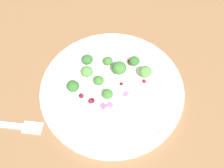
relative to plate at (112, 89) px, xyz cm
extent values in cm
cube|color=brown|center=(-0.97, -2.37, -1.86)|extent=(180.00, 180.00, 2.00)
cylinder|color=white|center=(0.00, 0.00, -0.26)|extent=(28.26, 28.26, 1.20)
torus|color=white|center=(0.00, 0.00, 0.34)|extent=(26.99, 26.99, 1.00)
cylinder|color=white|center=(0.00, 0.00, 0.44)|extent=(16.39, 16.39, 0.20)
cylinder|color=#9EC684|center=(3.54, 5.96, 1.43)|extent=(0.92, 0.92, 0.92)
ellipsoid|color=#4C843D|center=(3.54, 5.96, 2.54)|extent=(2.45, 2.45, 1.84)
cylinder|color=#ADD18E|center=(-4.10, 3.80, 0.86)|extent=(0.73, 0.73, 0.73)
ellipsoid|color=#386B2D|center=(-4.10, 3.80, 1.73)|extent=(1.94, 1.94, 1.46)
cylinder|color=#ADD18E|center=(-5.49, -0.99, 1.12)|extent=(0.87, 0.87, 0.87)
ellipsoid|color=#4C843D|center=(-5.49, -0.99, 2.16)|extent=(2.32, 2.32, 1.74)
cylinder|color=#9EC684|center=(-0.89, 3.49, 1.21)|extent=(1.06, 1.06, 1.06)
ellipsoid|color=#386B2D|center=(-0.89, 3.49, 2.49)|extent=(2.84, 2.84, 2.13)
cylinder|color=#ADD18E|center=(0.26, 6.82, 1.34)|extent=(0.80, 0.80, 0.80)
ellipsoid|color=#2D6028|center=(0.26, 6.82, 2.30)|extent=(2.14, 2.14, 1.60)
cylinder|color=#ADD18E|center=(-2.42, -1.04, 1.09)|extent=(0.75, 0.75, 0.75)
ellipsoid|color=#386B2D|center=(-2.42, -1.04, 1.98)|extent=(1.99, 1.99, 1.49)
cylinder|color=#8EB77A|center=(-5.15, -5.30, 1.41)|extent=(0.90, 0.90, 0.90)
ellipsoid|color=#2D6028|center=(-5.15, -5.30, 2.49)|extent=(2.40, 2.40, 1.80)
cylinder|color=#9EC684|center=(0.87, -2.04, 1.25)|extent=(0.76, 0.76, 0.76)
ellipsoid|color=#386B2D|center=(0.87, -2.04, 2.16)|extent=(2.01, 2.01, 1.51)
cylinder|color=#ADD18E|center=(-7.45, 1.29, 1.01)|extent=(0.86, 0.86, 0.86)
ellipsoid|color=#2D6028|center=(-7.45, 1.29, 2.05)|extent=(2.30, 2.30, 1.72)
sphere|color=maroon|center=(-0.50, -5.18, 1.18)|extent=(0.89, 0.89, 0.89)
sphere|color=maroon|center=(-0.63, 6.96, 1.00)|extent=(0.82, 0.82, 0.82)
sphere|color=maroon|center=(-3.08, -5.42, 1.23)|extent=(0.94, 0.94, 0.94)
sphere|color=maroon|center=(0.97, 1.70, 0.74)|extent=(0.70, 0.70, 0.70)
sphere|color=#4C0A14|center=(-1.47, -4.75, 0.90)|extent=(0.98, 0.98, 0.98)
sphere|color=maroon|center=(4.12, 5.01, 0.74)|extent=(0.77, 0.77, 0.77)
cube|color=#A35B93|center=(2.23, -3.25, 0.78)|extent=(1.01, 0.91, 0.34)
cube|color=#A35B93|center=(3.00, 0.50, 0.58)|extent=(0.97, 1.28, 0.30)
cube|color=#934C84|center=(1.53, -4.34, 1.01)|extent=(0.98, 1.09, 0.59)
cube|color=silver|center=(-6.45, -15.39, -0.61)|extent=(4.33, 3.96, 0.50)
camera|label=1|loc=(17.77, -21.95, 47.80)|focal=45.21mm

